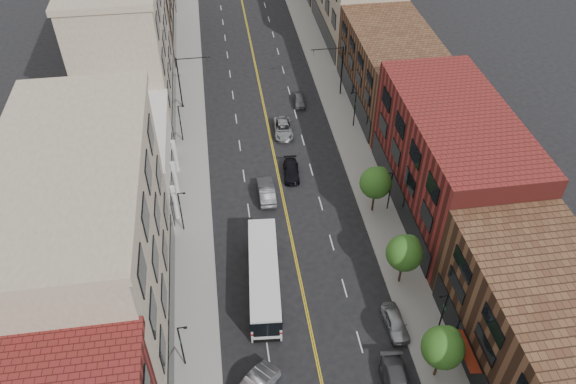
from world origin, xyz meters
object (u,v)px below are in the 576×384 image
city_bus (264,275)px  car_lane_behind (266,191)px  car_lane_b (283,129)px  car_lane_c (299,100)px  car_parked_far (395,323)px  car_lane_a (291,171)px

city_bus → car_lane_behind: (1.70, 12.89, -1.01)m
car_lane_b → car_lane_c: size_ratio=1.37×
car_parked_far → car_lane_a: 23.05m
city_bus → car_lane_a: (5.00, 16.18, -1.20)m
city_bus → car_parked_far: city_bus is taller
car_lane_behind → car_lane_c: size_ratio=1.34×
car_lane_b → car_parked_far: bearing=-76.4°
city_bus → car_lane_a: size_ratio=2.82×
car_lane_b → city_bus: bearing=-98.8°
car_lane_a → car_parked_far: bearing=-70.2°
car_lane_behind → car_lane_a: bearing=-135.2°
city_bus → car_lane_b: size_ratio=2.43×
car_parked_far → car_lane_b: 31.36m
car_parked_far → car_lane_b: bearing=98.3°
car_lane_c → car_lane_b: bearing=-111.2°
city_bus → car_lane_c: bearing=79.5°
city_bus → car_lane_b: city_bus is taller
car_lane_c → city_bus: bearing=-100.5°
car_lane_a → car_lane_b: (0.25, 8.56, 0.07)m
car_lane_a → car_lane_b: bearing=93.3°
car_lane_behind → city_bus: bearing=82.4°
city_bus → car_lane_behind: bearing=87.0°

